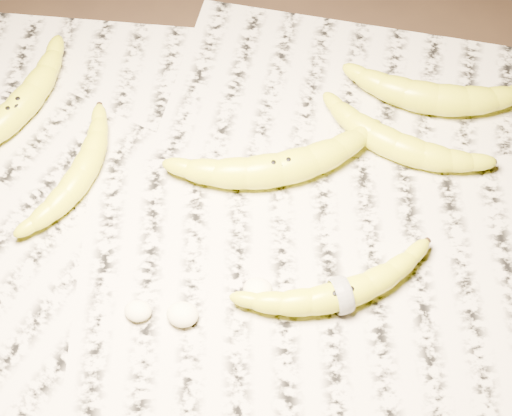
# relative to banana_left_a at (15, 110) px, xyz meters

# --- Properties ---
(ground) EXTENTS (3.00, 3.00, 0.00)m
(ground) POSITION_rel_banana_left_a_xyz_m (0.31, -0.12, -0.03)
(ground) COLOR black
(ground) RESTS_ON ground
(newspaper_patch) EXTENTS (0.90, 0.70, 0.01)m
(newspaper_patch) POSITION_rel_banana_left_a_xyz_m (0.30, -0.09, -0.02)
(newspaper_patch) COLOR beige
(newspaper_patch) RESTS_ON ground
(banana_left_a) EXTENTS (0.14, 0.22, 0.04)m
(banana_left_a) POSITION_rel_banana_left_a_xyz_m (0.00, 0.00, 0.00)
(banana_left_a) COLOR yellow
(banana_left_a) RESTS_ON newspaper_patch
(banana_left_b) EXTENTS (0.09, 0.17, 0.03)m
(banana_left_b) POSITION_rel_banana_left_a_xyz_m (0.10, -0.08, -0.00)
(banana_left_b) COLOR yellow
(banana_left_b) RESTS_ON newspaper_patch
(banana_center) EXTENTS (0.23, 0.14, 0.04)m
(banana_center) POSITION_rel_banana_left_a_xyz_m (0.33, -0.04, 0.00)
(banana_center) COLOR yellow
(banana_center) RESTS_ON newspaper_patch
(banana_taped) EXTENTS (0.20, 0.13, 0.03)m
(banana_taped) POSITION_rel_banana_left_a_xyz_m (0.42, -0.18, -0.00)
(banana_taped) COLOR yellow
(banana_taped) RESTS_ON newspaper_patch
(banana_upper_a) EXTENTS (0.20, 0.12, 0.04)m
(banana_upper_a) POSITION_rel_banana_left_a_xyz_m (0.47, 0.02, -0.00)
(banana_upper_a) COLOR yellow
(banana_upper_a) RESTS_ON newspaper_patch
(banana_upper_b) EXTENTS (0.20, 0.07, 0.04)m
(banana_upper_b) POSITION_rel_banana_left_a_xyz_m (0.51, 0.10, 0.00)
(banana_upper_b) COLOR yellow
(banana_upper_b) RESTS_ON newspaper_patch
(measuring_tape) EXTENTS (0.02, 0.04, 0.04)m
(measuring_tape) POSITION_rel_banana_left_a_xyz_m (0.42, -0.18, -0.00)
(measuring_tape) COLOR white
(measuring_tape) RESTS_ON newspaper_patch
(flesh_chunk_a) EXTENTS (0.03, 0.03, 0.02)m
(flesh_chunk_a) POSITION_rel_banana_left_a_xyz_m (0.26, -0.23, -0.01)
(flesh_chunk_a) COLOR #FDF7C3
(flesh_chunk_a) RESTS_ON newspaper_patch
(flesh_chunk_b) EXTENTS (0.03, 0.02, 0.02)m
(flesh_chunk_b) POSITION_rel_banana_left_a_xyz_m (0.21, -0.23, -0.01)
(flesh_chunk_b) COLOR #FDF7C3
(flesh_chunk_b) RESTS_ON newspaper_patch
(flesh_chunk_c) EXTENTS (0.03, 0.03, 0.02)m
(flesh_chunk_c) POSITION_rel_banana_left_a_xyz_m (0.33, -0.18, -0.01)
(flesh_chunk_c) COLOR #FDF7C3
(flesh_chunk_c) RESTS_ON newspaper_patch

